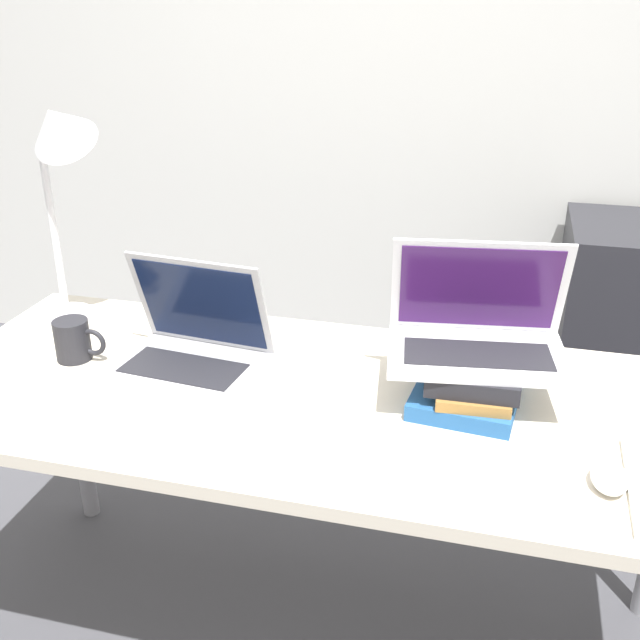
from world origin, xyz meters
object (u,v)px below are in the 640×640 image
Objects in this scene: book_stack at (471,381)px; mini_fridge at (626,335)px; mouse at (609,478)px; wireless_keyboard at (467,475)px; laptop_left at (192,346)px; laptop_on_books at (477,332)px; desk_lamp at (58,153)px; mug at (74,340)px.

mini_fridge is (0.50, 1.19, -0.38)m from book_stack.
wireless_keyboard is at bearing -170.99° from mouse.
wireless_keyboard is 1.59m from mini_fridge.
laptop_on_books is (0.65, 0.04, 0.10)m from laptop_left.
wireless_keyboard is 1.22m from desk_lamp.
laptop_left is 3.57× the size of mouse.
book_stack and mug have the same top height.
laptop_on_books is 1.08m from desk_lamp.
laptop_on_books is 0.41m from mouse.
laptop_on_books reaches higher than book_stack.
wireless_keyboard is at bearing -14.67° from mug.
mug reaches higher than mini_fridge.
mouse is at bearing -9.92° from mug.
mini_fridge is (1.53, 1.05, -0.79)m from desk_lamp.
mini_fridge is (0.24, 1.44, -0.35)m from mouse.
mouse is 1.42m from desk_lamp.
laptop_on_books is 1.43× the size of wireless_keyboard.
mouse is (0.27, -0.25, -0.03)m from book_stack.
desk_lamp is at bearing -145.63° from mini_fridge.
laptop_on_books is at bearing 3.29° from laptop_left.
laptop_on_books is 1.35m from mini_fridge.
mug is at bearing 165.33° from wireless_keyboard.
mug is at bearing 170.08° from mouse.
mini_fridge is at bearing 46.10° from laptop_left.
book_stack is 1.12m from desk_lamp.
laptop_left reaches higher than book_stack.
laptop_left is at bearing -176.71° from laptop_on_books.
mug is 0.16× the size of mini_fridge.
mouse is 0.78× the size of mug.
mini_fridge is at bearing 34.37° from desk_lamp.
book_stack is at bearing -7.85° from desk_lamp.
desk_lamp reaches higher than mouse.
desk_lamp is at bearing 172.15° from book_stack.
laptop_left is at bearing 6.94° from mug.
laptop_left reaches higher than wireless_keyboard.
mug is (-0.94, -0.04, 0.00)m from book_stack.
book_stack is 0.49× the size of desk_lamp.
mug reaches higher than wireless_keyboard.
mouse is 0.17× the size of desk_lamp.
desk_lamp is (-1.03, 0.14, 0.41)m from book_stack.
book_stack is 0.37m from mouse.
desk_lamp reaches higher than book_stack.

